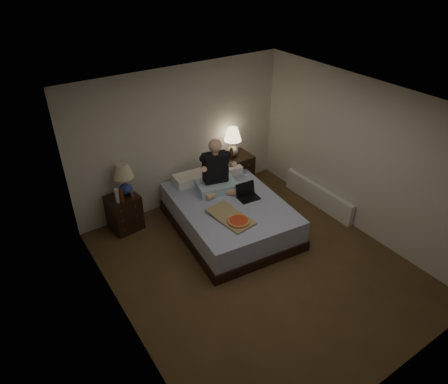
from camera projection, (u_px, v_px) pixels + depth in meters
floor at (257, 266)px, 6.02m from camera, size 4.00×4.50×0.00m
ceiling at (267, 108)px, 4.68m from camera, size 4.00×4.50×0.00m
wall_back at (181, 138)px, 6.93m from camera, size 4.00×0.00×2.50m
wall_front at (409, 304)px, 3.77m from camera, size 4.00×0.00×2.50m
wall_left at (119, 252)px, 4.41m from camera, size 0.00×4.50×2.50m
wall_right at (361, 158)px, 6.29m from camera, size 0.00×4.50×2.50m
bed at (229, 215)px, 6.67m from camera, size 1.83×2.31×0.54m
nightstand_left at (124, 212)px, 6.65m from camera, size 0.53×0.49×0.63m
nightstand_right at (236, 172)px, 7.71m from camera, size 0.57×0.51×0.72m
lamp_left at (124, 179)px, 6.41m from camera, size 0.37×0.37×0.56m
lamp_right at (233, 142)px, 7.36m from camera, size 0.35×0.35×0.56m
water_bottle at (117, 196)px, 6.28m from camera, size 0.07×0.07×0.25m
soda_can at (132, 194)px, 6.46m from camera, size 0.07×0.07×0.10m
beer_bottle_left at (122, 196)px, 6.29m from camera, size 0.06×0.06×0.23m
beer_bottle_right at (231, 153)px, 7.35m from camera, size 0.06×0.06×0.23m
person at (216, 166)px, 6.58m from camera, size 0.77×0.66×0.93m
laptop at (249, 192)px, 6.54m from camera, size 0.37×0.31×0.24m
pizza_box at (239, 221)px, 6.00m from camera, size 0.49×0.80×0.08m
radiator at (318, 196)px, 7.30m from camera, size 0.10×1.60×0.40m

